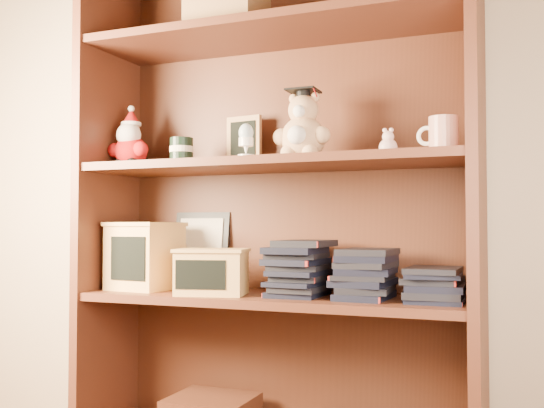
{
  "coord_description": "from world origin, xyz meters",
  "views": [
    {
      "loc": [
        0.72,
        -0.45,
        0.75
      ],
      "look_at": [
        0.02,
        1.3,
        0.82
      ],
      "focal_mm": 42.0,
      "sensor_mm": 36.0,
      "label": 1
    }
  ],
  "objects_px": {
    "grad_teddy_bear": "(303,132)",
    "teacher_mug": "(443,135)",
    "bookcase": "(277,218)",
    "treats_box": "(145,255)"
  },
  "relations": [
    {
      "from": "bookcase",
      "to": "treats_box",
      "type": "relative_size",
      "value": 7.32
    },
    {
      "from": "grad_teddy_bear",
      "to": "treats_box",
      "type": "relative_size",
      "value": 0.97
    },
    {
      "from": "teacher_mug",
      "to": "treats_box",
      "type": "relative_size",
      "value": 0.52
    },
    {
      "from": "bookcase",
      "to": "treats_box",
      "type": "xyz_separation_m",
      "value": [
        -0.44,
        -0.05,
        -0.12
      ]
    },
    {
      "from": "bookcase",
      "to": "grad_teddy_bear",
      "type": "relative_size",
      "value": 7.55
    },
    {
      "from": "treats_box",
      "to": "grad_teddy_bear",
      "type": "bearing_deg",
      "value": -0.58
    },
    {
      "from": "grad_teddy_bear",
      "to": "teacher_mug",
      "type": "relative_size",
      "value": 1.88
    },
    {
      "from": "teacher_mug",
      "to": "treats_box",
      "type": "distance_m",
      "value": 1.0
    },
    {
      "from": "bookcase",
      "to": "teacher_mug",
      "type": "height_order",
      "value": "bookcase"
    },
    {
      "from": "grad_teddy_bear",
      "to": "teacher_mug",
      "type": "distance_m",
      "value": 0.4
    }
  ]
}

